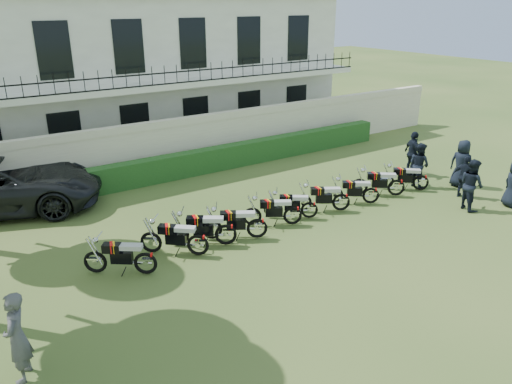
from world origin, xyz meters
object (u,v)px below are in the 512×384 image
(motorcycle_5, at_px, (309,206))
(motorcycle_8, at_px, (397,184))
(motorcycle_1, at_px, (198,240))
(officer_5, at_px, (413,153))
(motorcycle_3, at_px, (257,224))
(officer_3, at_px, (462,164))
(officer_1, at_px, (471,185))
(officer_4, at_px, (419,165))
(motorcycle_9, at_px, (421,179))
(motorcycle_7, at_px, (371,192))
(motorcycle_2, at_px, (226,230))
(motorcycle_6, at_px, (341,198))
(motorcycle_0, at_px, (145,258))
(officer_2, at_px, (465,177))
(inspector, at_px, (17,337))
(motorcycle_4, at_px, (293,211))

(motorcycle_5, relative_size, motorcycle_8, 0.94)
(motorcycle_1, distance_m, officer_5, 10.94)
(motorcycle_3, bearing_deg, officer_3, -62.55)
(officer_1, distance_m, officer_4, 2.58)
(motorcycle_1, relative_size, motorcycle_5, 1.05)
(motorcycle_3, distance_m, officer_3, 9.29)
(motorcycle_1, xyz_separation_m, motorcycle_9, (9.62, -0.06, -0.03))
(motorcycle_7, xyz_separation_m, motorcycle_8, (1.36, 0.02, 0.03))
(motorcycle_1, relative_size, officer_3, 0.85)
(motorcycle_2, xyz_separation_m, motorcycle_3, (1.04, -0.13, -0.01))
(officer_3, xyz_separation_m, officer_4, (-1.36, 0.94, -0.06))
(motorcycle_1, relative_size, motorcycle_2, 0.89)
(motorcycle_2, bearing_deg, motorcycle_9, -57.81)
(motorcycle_6, distance_m, officer_1, 4.57)
(officer_4, bearing_deg, motorcycle_6, 95.25)
(officer_4, height_order, officer_5, officer_5)
(motorcycle_6, xyz_separation_m, motorcycle_8, (2.70, -0.09, 0.01))
(officer_3, bearing_deg, motorcycle_0, 76.86)
(motorcycle_7, bearing_deg, officer_2, -77.12)
(motorcycle_0, height_order, inspector, inspector)
(motorcycle_2, relative_size, officer_2, 1.12)
(motorcycle_5, xyz_separation_m, motorcycle_6, (1.33, -0.12, 0.04))
(motorcycle_2, distance_m, motorcycle_6, 4.68)
(officer_1, height_order, officer_5, officer_5)
(motorcycle_7, distance_m, officer_2, 3.68)
(motorcycle_8, relative_size, inspector, 0.86)
(officer_5, bearing_deg, officer_1, 179.18)
(motorcycle_5, height_order, officer_3, officer_3)
(motorcycle_1, relative_size, officer_4, 0.90)
(motorcycle_4, bearing_deg, officer_5, -49.14)
(inspector, height_order, officer_4, inspector)
(officer_5, bearing_deg, motorcycle_0, 115.63)
(motorcycle_4, distance_m, officer_5, 7.39)
(motorcycle_7, relative_size, motorcycle_8, 0.98)
(motorcycle_4, xyz_separation_m, officer_4, (6.37, 0.17, 0.40))
(motorcycle_4, relative_size, motorcycle_6, 0.99)
(motorcycle_2, relative_size, motorcycle_9, 1.20)
(motorcycle_0, distance_m, motorcycle_3, 3.70)
(motorcycle_3, distance_m, officer_5, 8.92)
(motorcycle_8, bearing_deg, motorcycle_6, 126.97)
(motorcycle_2, distance_m, officer_5, 9.93)
(motorcycle_5, xyz_separation_m, officer_1, (5.22, -2.47, 0.46))
(motorcycle_3, relative_size, inspector, 0.96)
(motorcycle_8, relative_size, officer_4, 0.91)
(motorcycle_5, distance_m, officer_5, 6.60)
(motorcycle_1, bearing_deg, motorcycle_7, -48.42)
(motorcycle_1, distance_m, motorcycle_2, 1.01)
(motorcycle_8, height_order, officer_3, officer_3)
(officer_4, bearing_deg, motorcycle_0, 95.09)
(motorcycle_4, xyz_separation_m, officer_5, (7.27, 1.24, 0.45))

